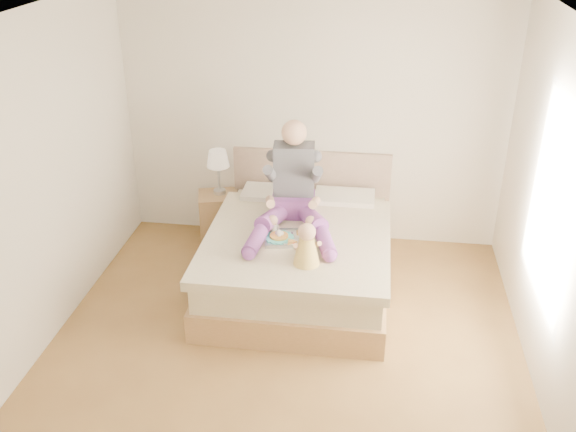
# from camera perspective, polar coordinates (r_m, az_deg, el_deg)

# --- Properties ---
(room) EXTENTS (4.02, 4.22, 2.71)m
(room) POSITION_cam_1_polar(r_m,az_deg,el_deg) (4.74, 0.56, 2.68)
(room) COLOR brown
(room) RESTS_ON ground
(bed) EXTENTS (1.70, 2.18, 1.00)m
(bed) POSITION_cam_1_polar(r_m,az_deg,el_deg) (6.24, 1.07, -3.31)
(bed) COLOR olive
(bed) RESTS_ON ground
(nightstand) EXTENTS (0.51, 0.47, 0.52)m
(nightstand) POSITION_cam_1_polar(r_m,az_deg,el_deg) (7.13, -6.14, 0.03)
(nightstand) COLOR olive
(nightstand) RESTS_ON ground
(lamp) EXTENTS (0.24, 0.24, 0.50)m
(lamp) POSITION_cam_1_polar(r_m,az_deg,el_deg) (6.89, -6.24, 4.87)
(lamp) COLOR #B7BABF
(lamp) RESTS_ON nightstand
(adult) EXTENTS (0.83, 1.21, 0.98)m
(adult) POSITION_cam_1_polar(r_m,az_deg,el_deg) (6.09, 0.45, 2.05)
(adult) COLOR #6E3484
(adult) RESTS_ON bed
(tray) EXTENTS (0.48, 0.41, 0.12)m
(tray) POSITION_cam_1_polar(r_m,az_deg,el_deg) (5.87, 0.06, -1.82)
(tray) COLOR #B7BABF
(tray) RESTS_ON bed
(baby) EXTENTS (0.27, 0.34, 0.38)m
(baby) POSITION_cam_1_polar(r_m,az_deg,el_deg) (5.44, 1.65, -2.78)
(baby) COLOR gold
(baby) RESTS_ON bed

